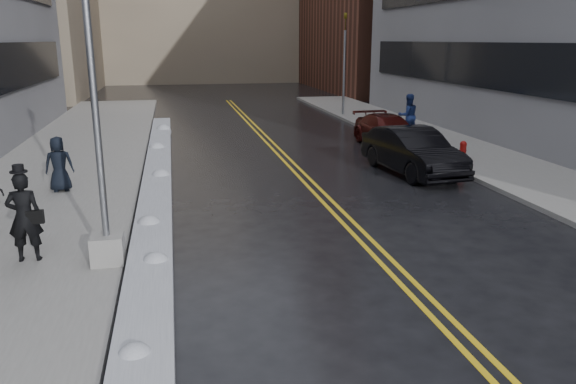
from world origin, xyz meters
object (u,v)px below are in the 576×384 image
fire_hydrant (463,149)px  pedestrian_c (59,164)px  lamppost (99,149)px  car_black (413,151)px  car_maroon (388,131)px  pedestrian_east (408,116)px  traffic_signal (344,60)px  pedestrian_fedora (24,217)px

fire_hydrant → pedestrian_c: size_ratio=0.43×
lamppost → car_black: lamppost is taller
car_maroon → pedestrian_c: bearing=-158.4°
pedestrian_east → lamppost: bearing=46.6°
traffic_signal → car_black: bearing=-97.9°
lamppost → car_maroon: 16.20m
pedestrian_fedora → lamppost: bearing=162.8°
pedestrian_fedora → pedestrian_c: pedestrian_fedora is taller
pedestrian_c → car_black: bearing=175.6°
pedestrian_fedora → pedestrian_east: size_ratio=0.93×
pedestrian_fedora → car_black: (11.33, 6.32, -0.28)m
lamppost → pedestrian_c: 6.70m
fire_hydrant → car_black: (-2.61, -1.21, 0.26)m
fire_hydrant → pedestrian_fedora: pedestrian_fedora is taller
fire_hydrant → traffic_signal: size_ratio=0.12×
pedestrian_east → car_maroon: (-1.49, -1.34, -0.47)m
fire_hydrant → pedestrian_c: 14.40m
fire_hydrant → pedestrian_fedora: bearing=-151.6°
pedestrian_c → pedestrian_east: 15.92m
lamppost → pedestrian_fedora: (-1.64, 0.47, -1.44)m
pedestrian_fedora → pedestrian_c: size_ratio=1.13×
car_black → pedestrian_c: bearing=176.5°
car_black → car_maroon: size_ratio=1.03×
pedestrian_c → pedestrian_fedora: bearing=86.2°
lamppost → car_black: 11.95m
car_maroon → car_black: bearing=-104.7°
pedestrian_c → car_maroon: (12.78, 5.72, -0.30)m
lamppost → fire_hydrant: (12.30, 8.00, -1.98)m
lamppost → car_black: size_ratio=1.55×
lamppost → pedestrian_c: lamppost is taller
traffic_signal → car_black: 15.57m
traffic_signal → pedestrian_east: size_ratio=2.96×
lamppost → pedestrian_c: bearing=107.7°
car_maroon → pedestrian_east: bearing=39.6°
pedestrian_c → traffic_signal: bearing=-138.3°
traffic_signal → car_maroon: (-1.00, -10.06, -2.71)m
fire_hydrant → traffic_signal: 14.30m
traffic_signal → pedestrian_east: 9.02m
pedestrian_c → lamppost: bearing=100.5°
car_black → pedestrian_fedora: bearing=-157.2°
pedestrian_fedora → car_black: pedestrian_fedora is taller
traffic_signal → pedestrian_fedora: size_ratio=3.18×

